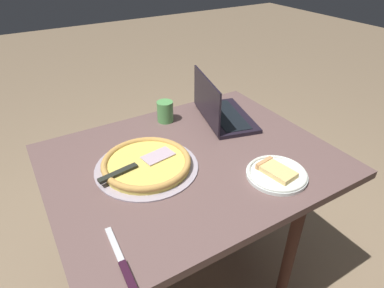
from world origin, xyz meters
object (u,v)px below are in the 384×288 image
Objects in this scene: pizza_plate at (276,173)px; table_knife at (123,263)px; laptop at (220,111)px; pizza_tray at (146,164)px; drink_cup at (165,111)px; dining_table at (191,176)px.

pizza_plate reaches higher than table_knife.
laptop is 1.00× the size of pizza_tray.
pizza_plate is 0.94× the size of table_knife.
pizza_plate is 0.60m from drink_cup.
drink_cup reaches higher than dining_table.
pizza_plate reaches higher than dining_table.
table_knife is at bearing 6.59° from pizza_plate.
pizza_tray reaches higher than table_knife.
laptop is at bearing 151.44° from drink_cup.
drink_cup is (-0.23, -0.29, 0.03)m from pizza_tray.
table_knife is (0.69, 0.53, -0.04)m from laptop.
dining_table is 11.20× the size of drink_cup.
dining_table is at bearing 36.05° from laptop.
table_knife is at bearing 37.71° from laptop.
pizza_plate is 0.57× the size of pizza_tray.
pizza_tray is at bearing -122.81° from table_knife.
laptop is at bearing -143.95° from dining_table.
pizza_tray is at bearing 51.97° from drink_cup.
pizza_tray is (0.38, -0.29, 0.01)m from pizza_plate.
table_knife is 2.38× the size of drink_cup.
pizza_plate is at bearing 143.02° from pizza_tray.
dining_table is at bearing 81.23° from drink_cup.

